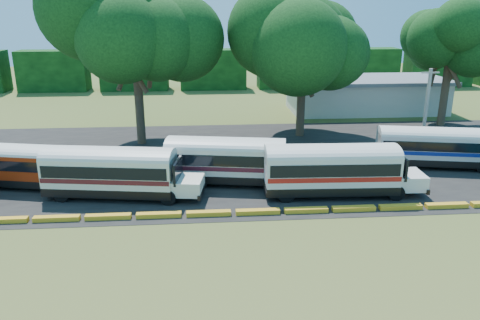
{
  "coord_description": "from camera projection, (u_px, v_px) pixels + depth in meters",
  "views": [
    {
      "loc": [
        -1.67,
        -25.01,
        12.05
      ],
      "look_at": [
        0.81,
        6.0,
        1.88
      ],
      "focal_mm": 35.0,
      "sensor_mm": 36.0,
      "label": 1
    }
  ],
  "objects": [
    {
      "name": "ground",
      "position": [
        234.0,
        222.0,
        27.57
      ],
      "size": [
        160.0,
        160.0,
        0.0
      ],
      "primitive_type": "plane",
      "color": "#35531B",
      "rests_on": "ground"
    },
    {
      "name": "asphalt_strip",
      "position": [
        237.0,
        159.0,
        39.01
      ],
      "size": [
        64.0,
        24.0,
        0.02
      ],
      "primitive_type": "cube",
      "color": "black",
      "rests_on": "ground"
    },
    {
      "name": "curb",
      "position": [
        233.0,
        213.0,
        28.47
      ],
      "size": [
        53.7,
        0.45,
        0.3
      ],
      "color": "orange",
      "rests_on": "ground"
    },
    {
      "name": "terminal_building",
      "position": [
        365.0,
        94.0,
        56.72
      ],
      "size": [
        19.0,
        9.0,
        4.0
      ],
      "color": "#B8B5A8",
      "rests_on": "ground"
    },
    {
      "name": "treeline_backdrop",
      "position": [
        213.0,
        69.0,
        72.12
      ],
      "size": [
        130.0,
        4.0,
        6.0
      ],
      "color": "black",
      "rests_on": "ground"
    },
    {
      "name": "bus_red",
      "position": [
        30.0,
        163.0,
        32.4
      ],
      "size": [
        9.58,
        4.23,
        3.06
      ],
      "rotation": [
        0.0,
        0.0,
        -0.22
      ],
      "color": "black",
      "rests_on": "ground"
    },
    {
      "name": "bus_cream_west",
      "position": [
        113.0,
        170.0,
        30.64
      ],
      "size": [
        10.67,
        4.11,
        3.42
      ],
      "rotation": [
        0.0,
        0.0,
        -0.15
      ],
      "color": "black",
      "rests_on": "ground"
    },
    {
      "name": "bus_cream_east",
      "position": [
        229.0,
        158.0,
        33.03
      ],
      "size": [
        10.55,
        4.25,
        3.38
      ],
      "rotation": [
        0.0,
        0.0,
        -0.17
      ],
      "color": "black",
      "rests_on": "ground"
    },
    {
      "name": "bus_white_red",
      "position": [
        334.0,
        167.0,
        30.94
      ],
      "size": [
        10.8,
        3.04,
        3.52
      ],
      "rotation": [
        0.0,
        0.0,
        -0.04
      ],
      "color": "black",
      "rests_on": "ground"
    },
    {
      "name": "bus_white_blue",
      "position": [
        433.0,
        145.0,
        36.61
      ],
      "size": [
        10.01,
        4.27,
        3.2
      ],
      "rotation": [
        0.0,
        0.0,
        -0.2
      ],
      "color": "black",
      "rests_on": "ground"
    },
    {
      "name": "tree_west",
      "position": [
        134.0,
        20.0,
        40.18
      ],
      "size": [
        11.34,
        11.34,
        15.2
      ],
      "color": "#3D2A1E",
      "rests_on": "ground"
    },
    {
      "name": "tree_center",
      "position": [
        304.0,
        39.0,
        43.39
      ],
      "size": [
        10.96,
        10.96,
        13.28
      ],
      "color": "#3D2A1E",
      "rests_on": "ground"
    },
    {
      "name": "tree_east",
      "position": [
        453.0,
        35.0,
        47.43
      ],
      "size": [
        8.16,
        8.16,
        12.51
      ],
      "color": "#3D2A1E",
      "rests_on": "ground"
    },
    {
      "name": "utility_pole",
      "position": [
        426.0,
        108.0,
        41.13
      ],
      "size": [
        1.6,
        0.3,
        7.08
      ],
      "color": "gray",
      "rests_on": "ground"
    }
  ]
}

